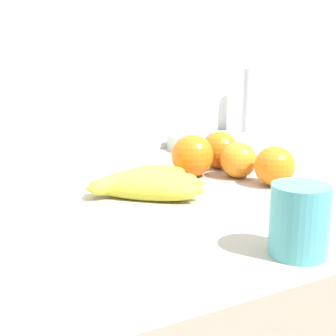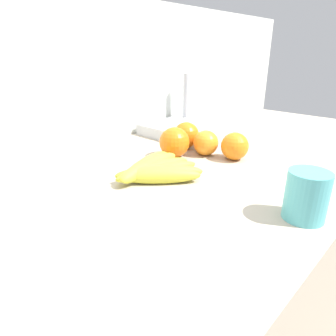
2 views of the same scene
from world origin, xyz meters
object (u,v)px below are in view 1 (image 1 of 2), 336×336
(orange_front, at_px, (238,160))
(orange_far_right, at_px, (192,156))
(orange_center, at_px, (219,150))
(sink_basin, at_px, (271,144))
(mug, at_px, (299,220))
(orange_right, at_px, (275,166))
(banana_bunch, at_px, (142,184))

(orange_front, height_order, orange_far_right, orange_far_right)
(orange_front, distance_m, orange_center, 0.08)
(sink_basin, relative_size, mug, 4.86)
(orange_center, bearing_deg, orange_far_right, -159.82)
(orange_right, height_order, orange_front, orange_right)
(banana_bunch, distance_m, orange_far_right, 0.16)
(banana_bunch, height_order, orange_far_right, orange_far_right)
(banana_bunch, relative_size, sink_basin, 0.49)
(orange_right, relative_size, orange_center, 0.94)
(sink_basin, xyz_separation_m, mug, (-0.38, -0.49, 0.02))
(orange_center, bearing_deg, banana_bunch, -156.66)
(orange_right, xyz_separation_m, orange_far_right, (-0.10, 0.13, 0.00))
(orange_center, distance_m, sink_basin, 0.22)
(orange_right, bearing_deg, mug, -125.35)
(orange_front, xyz_separation_m, mug, (-0.16, -0.33, 0.01))
(banana_bunch, distance_m, orange_right, 0.25)
(banana_bunch, bearing_deg, orange_right, -15.14)
(orange_center, bearing_deg, orange_front, -98.26)
(orange_far_right, xyz_separation_m, mug, (-0.08, -0.38, 0.00))
(orange_far_right, bearing_deg, banana_bunch, -154.80)
(banana_bunch, xyz_separation_m, orange_front, (0.21, 0.01, 0.02))
(orange_front, relative_size, mug, 0.81)
(banana_bunch, distance_m, orange_front, 0.21)
(orange_right, bearing_deg, orange_center, 93.83)
(orange_far_right, bearing_deg, mug, -102.18)
(sink_basin, bearing_deg, orange_far_right, -159.13)
(orange_front, xyz_separation_m, orange_far_right, (-0.07, 0.05, 0.01))
(banana_bunch, bearing_deg, sink_basin, 22.29)
(orange_front, relative_size, orange_center, 0.89)
(mug, bearing_deg, orange_far_right, 77.82)
(orange_front, xyz_separation_m, orange_center, (0.01, 0.08, 0.00))
(sink_basin, bearing_deg, orange_center, -158.85)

